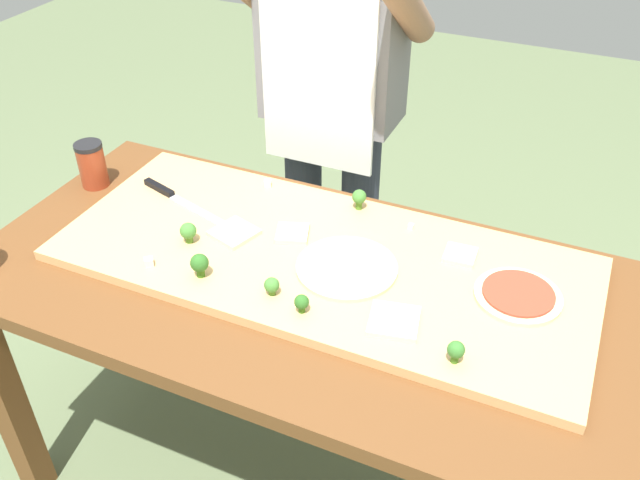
{
  "coord_description": "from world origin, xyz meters",
  "views": [
    {
      "loc": [
        0.54,
        -1.11,
        1.81
      ],
      "look_at": [
        0.01,
        0.08,
        0.86
      ],
      "focal_mm": 38.33,
      "sensor_mm": 36.0,
      "label": 1
    }
  ],
  "objects_px": {
    "cheese_crumble_a": "(149,262)",
    "cheese_crumble_b": "(411,226)",
    "pizza_slice_far_left": "(234,233)",
    "broccoli_floret_center_left": "(188,231)",
    "chefs_knife": "(174,196)",
    "sauce_jar": "(92,165)",
    "cook_center": "(331,86)",
    "pizza_whole_white_garlic": "(347,267)",
    "pizza_slice_far_right": "(394,321)",
    "cheese_crumble_c": "(268,183)",
    "prep_table": "(303,314)",
    "broccoli_floret_back_left": "(456,350)",
    "broccoli_floret_back_right": "(359,198)",
    "pizza_slice_near_left": "(292,233)",
    "broccoli_floret_front_left": "(200,264)",
    "broccoli_floret_front_mid": "(302,302)",
    "pizza_whole_tomato_red": "(518,295)",
    "broccoli_floret_front_right": "(272,285)",
    "pizza_slice_center": "(460,255)"
  },
  "relations": [
    {
      "from": "cheese_crumble_a",
      "to": "cheese_crumble_b",
      "type": "relative_size",
      "value": 1.52
    },
    {
      "from": "pizza_slice_far_left",
      "to": "broccoli_floret_center_left",
      "type": "height_order",
      "value": "broccoli_floret_center_left"
    },
    {
      "from": "chefs_knife",
      "to": "sauce_jar",
      "type": "bearing_deg",
      "value": 179.56
    },
    {
      "from": "cheese_crumble_a",
      "to": "cook_center",
      "type": "distance_m",
      "value": 0.77
    },
    {
      "from": "pizza_whole_white_garlic",
      "to": "pizza_slice_far_right",
      "type": "xyz_separation_m",
      "value": [
        0.16,
        -0.13,
        -0.0
      ]
    },
    {
      "from": "cheese_crumble_c",
      "to": "prep_table",
      "type": "bearing_deg",
      "value": -50.36
    },
    {
      "from": "broccoli_floret_back_left",
      "to": "broccoli_floret_back_right",
      "type": "relative_size",
      "value": 0.91
    },
    {
      "from": "pizza_slice_near_left",
      "to": "cook_center",
      "type": "xyz_separation_m",
      "value": [
        -0.11,
        0.5,
        0.17
      ]
    },
    {
      "from": "broccoli_floret_back_right",
      "to": "cheese_crumble_a",
      "type": "xyz_separation_m",
      "value": [
        -0.36,
        -0.42,
        -0.02
      ]
    },
    {
      "from": "cheese_crumble_b",
      "to": "chefs_knife",
      "type": "bearing_deg",
      "value": -168.82
    },
    {
      "from": "broccoli_floret_center_left",
      "to": "sauce_jar",
      "type": "height_order",
      "value": "sauce_jar"
    },
    {
      "from": "broccoli_floret_back_left",
      "to": "prep_table",
      "type": "bearing_deg",
      "value": 160.53
    },
    {
      "from": "chefs_knife",
      "to": "broccoli_floret_back_left",
      "type": "xyz_separation_m",
      "value": [
        0.84,
        -0.28,
        0.02
      ]
    },
    {
      "from": "pizza_slice_far_left",
      "to": "broccoli_floret_back_right",
      "type": "height_order",
      "value": "broccoli_floret_back_right"
    },
    {
      "from": "pizza_slice_far_right",
      "to": "sauce_jar",
      "type": "height_order",
      "value": "sauce_jar"
    },
    {
      "from": "broccoli_floret_back_right",
      "to": "broccoli_floret_front_left",
      "type": "distance_m",
      "value": 0.47
    },
    {
      "from": "chefs_knife",
      "to": "broccoli_floret_back_left",
      "type": "height_order",
      "value": "broccoli_floret_back_left"
    },
    {
      "from": "cheese_crumble_b",
      "to": "cheese_crumble_c",
      "type": "distance_m",
      "value": 0.42
    },
    {
      "from": "pizza_slice_far_right",
      "to": "broccoli_floret_front_mid",
      "type": "relative_size",
      "value": 2.34
    },
    {
      "from": "pizza_slice_far_left",
      "to": "broccoli_floret_front_mid",
      "type": "xyz_separation_m",
      "value": [
        0.27,
        -0.19,
        0.02
      ]
    },
    {
      "from": "chefs_knife",
      "to": "pizza_slice_far_left",
      "type": "distance_m",
      "value": 0.25
    },
    {
      "from": "pizza_slice_near_left",
      "to": "broccoli_floret_front_mid",
      "type": "relative_size",
      "value": 1.77
    },
    {
      "from": "cheese_crumble_c",
      "to": "sauce_jar",
      "type": "relative_size",
      "value": 0.14
    },
    {
      "from": "pizza_whole_tomato_red",
      "to": "sauce_jar",
      "type": "height_order",
      "value": "sauce_jar"
    },
    {
      "from": "chefs_knife",
      "to": "pizza_slice_near_left",
      "type": "relative_size",
      "value": 4.08
    },
    {
      "from": "prep_table",
      "to": "cheese_crumble_b",
      "type": "height_order",
      "value": "cheese_crumble_b"
    },
    {
      "from": "pizza_slice_near_left",
      "to": "broccoli_floret_front_left",
      "type": "relative_size",
      "value": 1.32
    },
    {
      "from": "broccoli_floret_front_right",
      "to": "sauce_jar",
      "type": "bearing_deg",
      "value": 160.39
    },
    {
      "from": "broccoli_floret_front_right",
      "to": "broccoli_floret_front_mid",
      "type": "xyz_separation_m",
      "value": [
        0.08,
        -0.03,
        0.0
      ]
    },
    {
      "from": "pizza_whole_white_garlic",
      "to": "pizza_slice_near_left",
      "type": "bearing_deg",
      "value": 158.04
    },
    {
      "from": "broccoli_floret_front_mid",
      "to": "cheese_crumble_b",
      "type": "height_order",
      "value": "broccoli_floret_front_mid"
    },
    {
      "from": "cheese_crumble_b",
      "to": "sauce_jar",
      "type": "distance_m",
      "value": 0.9
    },
    {
      "from": "broccoli_floret_center_left",
      "to": "sauce_jar",
      "type": "relative_size",
      "value": 0.41
    },
    {
      "from": "pizza_whole_white_garlic",
      "to": "sauce_jar",
      "type": "distance_m",
      "value": 0.81
    },
    {
      "from": "cheese_crumble_b",
      "to": "cook_center",
      "type": "bearing_deg",
      "value": 136.4
    },
    {
      "from": "pizza_slice_center",
      "to": "broccoli_floret_center_left",
      "type": "bearing_deg",
      "value": -161.36
    },
    {
      "from": "chefs_knife",
      "to": "pizza_slice_far_right",
      "type": "xyz_separation_m",
      "value": [
        0.7,
        -0.22,
        0.0
      ]
    },
    {
      "from": "pizza_whole_white_garlic",
      "to": "pizza_slice_near_left",
      "type": "xyz_separation_m",
      "value": [
        -0.17,
        0.07,
        -0.0
      ]
    },
    {
      "from": "pizza_slice_near_left",
      "to": "broccoli_floret_back_left",
      "type": "xyz_separation_m",
      "value": [
        0.48,
        -0.25,
        0.02
      ]
    },
    {
      "from": "pizza_whole_tomato_red",
      "to": "broccoli_floret_back_left",
      "type": "height_order",
      "value": "broccoli_floret_back_left"
    },
    {
      "from": "pizza_slice_center",
      "to": "broccoli_floret_front_left",
      "type": "distance_m",
      "value": 0.61
    },
    {
      "from": "pizza_whole_tomato_red",
      "to": "cheese_crumble_a",
      "type": "relative_size",
      "value": 9.82
    },
    {
      "from": "chefs_knife",
      "to": "broccoli_floret_back_left",
      "type": "distance_m",
      "value": 0.89
    },
    {
      "from": "broccoli_floret_center_left",
      "to": "broccoli_floret_back_right",
      "type": "distance_m",
      "value": 0.45
    },
    {
      "from": "broccoli_floret_back_right",
      "to": "broccoli_floret_front_right",
      "type": "bearing_deg",
      "value": -97.28
    },
    {
      "from": "pizza_whole_white_garlic",
      "to": "broccoli_floret_front_right",
      "type": "height_order",
      "value": "broccoli_floret_front_right"
    },
    {
      "from": "pizza_slice_far_left",
      "to": "cheese_crumble_b",
      "type": "height_order",
      "value": "same"
    },
    {
      "from": "chefs_knife",
      "to": "cheese_crumble_b",
      "type": "relative_size",
      "value": 24.8
    },
    {
      "from": "broccoli_floret_center_left",
      "to": "broccoli_floret_back_right",
      "type": "height_order",
      "value": "broccoli_floret_back_right"
    },
    {
      "from": "pizza_slice_far_left",
      "to": "cheese_crumble_c",
      "type": "distance_m",
      "value": 0.24
    }
  ]
}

